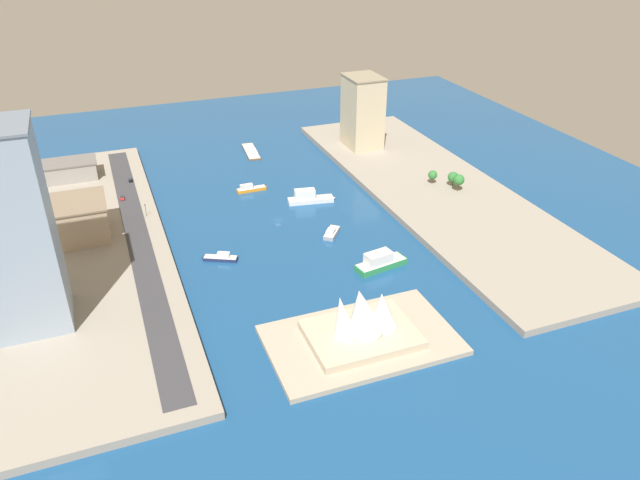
{
  "coord_description": "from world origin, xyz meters",
  "views": [
    {
      "loc": [
        75.32,
        254.7,
        136.51
      ],
      "look_at": [
        -10.34,
        31.08,
        2.95
      ],
      "focal_mm": 34.03,
      "sensor_mm": 36.0,
      "label": 1
    }
  ],
  "objects_px": {
    "ferry_green_doubledeck": "(380,262)",
    "water_taxi_orange": "(250,189)",
    "patrol_launch_navy": "(221,258)",
    "office_block_beige": "(363,112)",
    "ferry_white_commuter": "(309,197)",
    "yacht_sleek_gray": "(332,232)",
    "apartment_midrise_tan": "(76,219)",
    "barge_flat_brown": "(251,152)",
    "pickup_red": "(122,198)",
    "carpark_squat_concrete": "(59,171)",
    "suv_black": "(130,180)",
    "traffic_light_waterfront": "(145,208)",
    "opera_landmark": "(363,320)",
    "tower_tall_glass": "(14,231)"
  },
  "relations": [
    {
      "from": "ferry_green_doubledeck",
      "to": "water_taxi_orange",
      "type": "height_order",
      "value": "ferry_green_doubledeck"
    },
    {
      "from": "ferry_green_doubledeck",
      "to": "patrol_launch_navy",
      "type": "distance_m",
      "value": 69.27
    },
    {
      "from": "patrol_launch_navy",
      "to": "office_block_beige",
      "type": "distance_m",
      "value": 152.99
    },
    {
      "from": "ferry_white_commuter",
      "to": "yacht_sleek_gray",
      "type": "xyz_separation_m",
      "value": [
        2.14,
        37.43,
        -1.33
      ]
    },
    {
      "from": "ferry_green_doubledeck",
      "to": "water_taxi_orange",
      "type": "distance_m",
      "value": 101.08
    },
    {
      "from": "ferry_green_doubledeck",
      "to": "patrol_launch_navy",
      "type": "height_order",
      "value": "ferry_green_doubledeck"
    },
    {
      "from": "apartment_midrise_tan",
      "to": "yacht_sleek_gray",
      "type": "bearing_deg",
      "value": 162.42
    },
    {
      "from": "barge_flat_brown",
      "to": "pickup_red",
      "type": "xyz_separation_m",
      "value": [
        81.5,
        48.14,
        3.12
      ]
    },
    {
      "from": "pickup_red",
      "to": "water_taxi_orange",
      "type": "bearing_deg",
      "value": 173.92
    },
    {
      "from": "ferry_white_commuter",
      "to": "apartment_midrise_tan",
      "type": "height_order",
      "value": "apartment_midrise_tan"
    },
    {
      "from": "office_block_beige",
      "to": "patrol_launch_navy",
      "type": "bearing_deg",
      "value": 41.74
    },
    {
      "from": "carpark_squat_concrete",
      "to": "suv_black",
      "type": "relative_size",
      "value": 9.08
    },
    {
      "from": "suv_black",
      "to": "traffic_light_waterfront",
      "type": "relative_size",
      "value": 0.68
    },
    {
      "from": "ferry_white_commuter",
      "to": "suv_black",
      "type": "relative_size",
      "value": 5.73
    },
    {
      "from": "ferry_white_commuter",
      "to": "suv_black",
      "type": "xyz_separation_m",
      "value": [
        84.21,
        -53.66,
        1.34
      ]
    },
    {
      "from": "office_block_beige",
      "to": "opera_landmark",
      "type": "xyz_separation_m",
      "value": [
        78.65,
        174.2,
        -15.13
      ]
    },
    {
      "from": "tower_tall_glass",
      "to": "pickup_red",
      "type": "relative_size",
      "value": 16.77
    },
    {
      "from": "opera_landmark",
      "to": "pickup_red",
      "type": "bearing_deg",
      "value": -64.78
    },
    {
      "from": "yacht_sleek_gray",
      "to": "tower_tall_glass",
      "type": "xyz_separation_m",
      "value": [
        126.37,
        27.0,
        38.65
      ]
    },
    {
      "from": "barge_flat_brown",
      "to": "carpark_squat_concrete",
      "type": "bearing_deg",
      "value": 4.92
    },
    {
      "from": "ferry_white_commuter",
      "to": "traffic_light_waterfront",
      "type": "bearing_deg",
      "value": -5.14
    },
    {
      "from": "yacht_sleek_gray",
      "to": "apartment_midrise_tan",
      "type": "relative_size",
      "value": 0.46
    },
    {
      "from": "barge_flat_brown",
      "to": "tower_tall_glass",
      "type": "xyz_separation_m",
      "value": [
        119.41,
        144.03,
        39.1
      ]
    },
    {
      "from": "carpark_squat_concrete",
      "to": "suv_black",
      "type": "bearing_deg",
      "value": 155.4
    },
    {
      "from": "patrol_launch_navy",
      "to": "opera_landmark",
      "type": "bearing_deg",
      "value": 114.89
    },
    {
      "from": "water_taxi_orange",
      "to": "ferry_white_commuter",
      "type": "distance_m",
      "value": 34.7
    },
    {
      "from": "ferry_green_doubledeck",
      "to": "opera_landmark",
      "type": "distance_m",
      "value": 51.81
    },
    {
      "from": "barge_flat_brown",
      "to": "tower_tall_glass",
      "type": "distance_m",
      "value": 191.13
    },
    {
      "from": "ferry_green_doubledeck",
      "to": "apartment_midrise_tan",
      "type": "height_order",
      "value": "apartment_midrise_tan"
    },
    {
      "from": "carpark_squat_concrete",
      "to": "pickup_red",
      "type": "xyz_separation_m",
      "value": [
        -29.4,
        38.59,
        -4.02
      ]
    },
    {
      "from": "opera_landmark",
      "to": "water_taxi_orange",
      "type": "bearing_deg",
      "value": -88.8
    },
    {
      "from": "ferry_green_doubledeck",
      "to": "opera_landmark",
      "type": "bearing_deg",
      "value": 56.92
    },
    {
      "from": "pickup_red",
      "to": "ferry_green_doubledeck",
      "type": "bearing_deg",
      "value": 133.2
    },
    {
      "from": "traffic_light_waterfront",
      "to": "suv_black",
      "type": "bearing_deg",
      "value": -86.41
    },
    {
      "from": "suv_black",
      "to": "patrol_launch_navy",
      "type": "bearing_deg",
      "value": 106.65
    },
    {
      "from": "patrol_launch_navy",
      "to": "tower_tall_glass",
      "type": "height_order",
      "value": "tower_tall_glass"
    },
    {
      "from": "barge_flat_brown",
      "to": "patrol_launch_navy",
      "type": "bearing_deg",
      "value": 68.87
    },
    {
      "from": "water_taxi_orange",
      "to": "carpark_squat_concrete",
      "type": "bearing_deg",
      "value": -25.55
    },
    {
      "from": "yacht_sleek_gray",
      "to": "office_block_beige",
      "type": "distance_m",
      "value": 115.83
    },
    {
      "from": "barge_flat_brown",
      "to": "carpark_squat_concrete",
      "type": "height_order",
      "value": "carpark_squat_concrete"
    },
    {
      "from": "tower_tall_glass",
      "to": "traffic_light_waterfront",
      "type": "relative_size",
      "value": 11.36
    },
    {
      "from": "yacht_sleek_gray",
      "to": "tower_tall_glass",
      "type": "relative_size",
      "value": 0.18
    },
    {
      "from": "ferry_white_commuter",
      "to": "carpark_squat_concrete",
      "type": "bearing_deg",
      "value": -30.27
    },
    {
      "from": "yacht_sleek_gray",
      "to": "traffic_light_waterfront",
      "type": "height_order",
      "value": "traffic_light_waterfront"
    },
    {
      "from": "ferry_green_doubledeck",
      "to": "yacht_sleek_gray",
      "type": "bearing_deg",
      "value": -76.12
    },
    {
      "from": "suv_black",
      "to": "traffic_light_waterfront",
      "type": "distance_m",
      "value": 46.57
    },
    {
      "from": "apartment_midrise_tan",
      "to": "opera_landmark",
      "type": "xyz_separation_m",
      "value": [
        -90.91,
        112.39,
        -2.11
      ]
    },
    {
      "from": "carpark_squat_concrete",
      "to": "opera_landmark",
      "type": "bearing_deg",
      "value": 118.0
    },
    {
      "from": "ferry_white_commuter",
      "to": "office_block_beige",
      "type": "distance_m",
      "value": 85.22
    },
    {
      "from": "carpark_squat_concrete",
      "to": "barge_flat_brown",
      "type": "bearing_deg",
      "value": -175.08
    }
  ]
}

